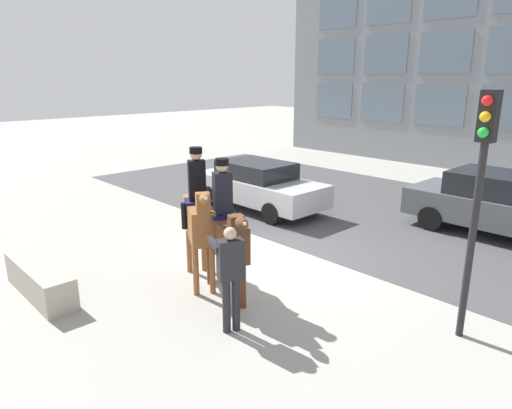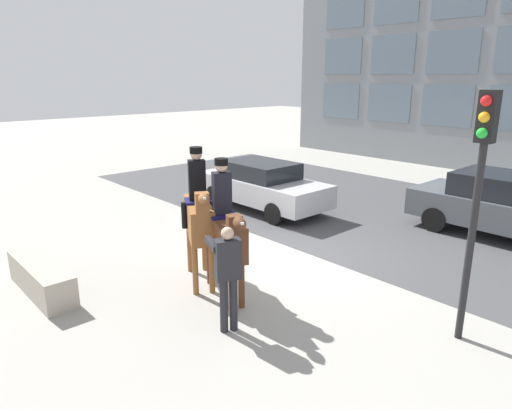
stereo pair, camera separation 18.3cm
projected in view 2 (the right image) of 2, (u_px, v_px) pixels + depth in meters
The scene contains 9 objects.
ground_plane at pixel (291, 258), 10.31m from camera, with size 80.00×80.00×0.00m, color #9E9B93.
road_surface at pixel (402, 217), 13.38m from camera, with size 22.95×8.50×0.01m.
mounted_horse_lead at pixel (199, 215), 8.77m from camera, with size 1.76×1.16×2.70m.
mounted_horse_companion at pixel (224, 230), 8.23m from camera, with size 1.93×1.07×2.58m.
pedestrian_bystander at pixel (227, 271), 7.12m from camera, with size 0.91×0.45×1.76m.
street_car_near_lane at pixel (262, 185), 14.00m from camera, with size 4.40×1.83×1.47m.
street_car_far_lane at pixel (506, 205), 11.51m from camera, with size 4.54×2.02×1.62m.
traffic_light at pixel (479, 179), 6.49m from camera, with size 0.24×0.29×3.79m.
planter_ledge at pixel (42, 278), 8.60m from camera, with size 2.18×0.56×0.60m.
Camera 2 is at (6.57, -7.03, 3.96)m, focal length 32.00 mm.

